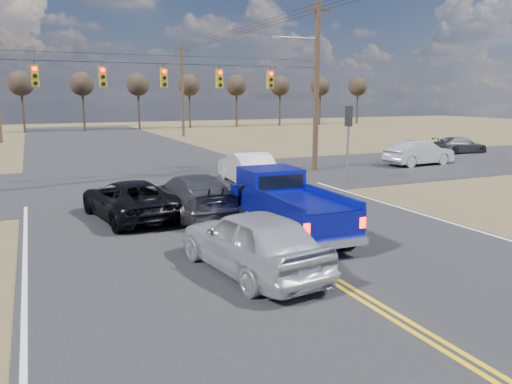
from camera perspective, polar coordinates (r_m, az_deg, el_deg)
name	(u,v)px	position (r m, az deg, el deg)	size (l,w,h in m)	color
ground	(389,315)	(10.84, 14.97, -13.41)	(160.00, 160.00, 0.00)	brown
road_main	(220,212)	(19.20, -4.16, -2.35)	(14.00, 120.00, 0.02)	#28282B
road_cross	(167,181)	(26.71, -10.10, 1.28)	(120.00, 12.00, 0.02)	#28282B
signal_gantry	(175,83)	(26.28, -9.27, 12.24)	(19.60, 4.83, 10.00)	#473323
utility_poles	(169,79)	(25.39, -9.92, 12.64)	(19.60, 58.32, 10.00)	#473323
treeline	(131,76)	(35.13, -14.13, 12.73)	(87.00, 117.80, 7.40)	#33261C
pickup_truck	(287,206)	(15.76, 3.53, -1.59)	(2.25, 5.46, 2.04)	black
silver_suv	(252,241)	(12.53, -0.49, -5.60)	(1.97, 4.89, 1.67)	#B2B4BB
black_suv	(129,199)	(18.64, -14.31, -0.83)	(2.35, 5.11, 1.42)	black
white_car_queue	(246,168)	(25.34, -1.10, 2.82)	(1.75, 5.01, 1.65)	silver
dgrey_car_queue	(192,195)	(18.70, -7.30, -0.33)	(2.18, 5.36, 1.56)	#3A3A40
cross_car_east_near	(419,153)	(33.79, 18.14, 4.25)	(4.79, 1.67, 1.58)	#B3B7BC
cross_car_east_far	(460,145)	(42.13, 22.32, 4.98)	(4.37, 1.78, 1.27)	#393A3F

